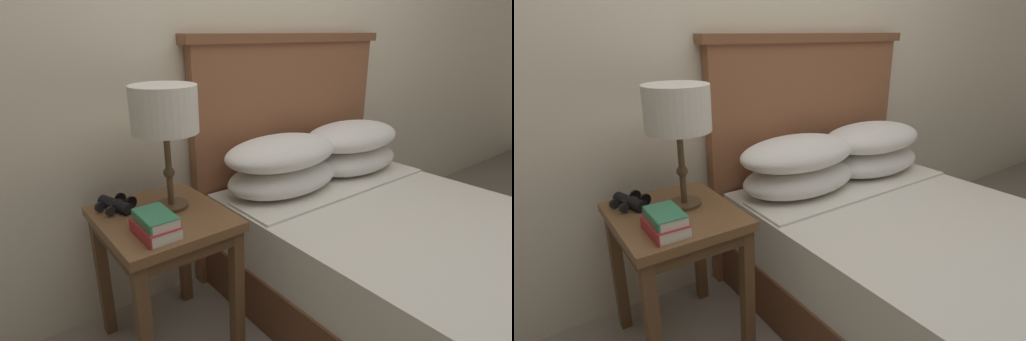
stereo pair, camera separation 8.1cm
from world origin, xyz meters
TOP-DOWN VIEW (x-y plane):
  - wall_back at (0.00, 0.99)m, footprint 8.00×0.06m
  - nightstand at (-0.56, 0.63)m, footprint 0.44×0.50m
  - bed at (0.34, 0.17)m, footprint 1.26×1.81m
  - table_lamp at (-0.50, 0.67)m, footprint 0.24×0.24m
  - book_on_nightstand at (-0.65, 0.49)m, footprint 0.12×0.17m
  - book_stacked_on_top at (-0.65, 0.50)m, footprint 0.11×0.17m
  - binoculars_pair at (-0.68, 0.77)m, footprint 0.15×0.16m

SIDE VIEW (x-z plane):
  - bed at x=0.34m, z-range -0.29..0.93m
  - nightstand at x=-0.56m, z-range 0.20..0.79m
  - book_on_nightstand at x=-0.65m, z-range 0.59..0.63m
  - binoculars_pair at x=-0.68m, z-range 0.58..0.63m
  - book_stacked_on_top at x=-0.65m, z-range 0.63..0.66m
  - table_lamp at x=-0.50m, z-range 0.72..1.19m
  - wall_back at x=0.00m, z-range 0.00..2.60m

